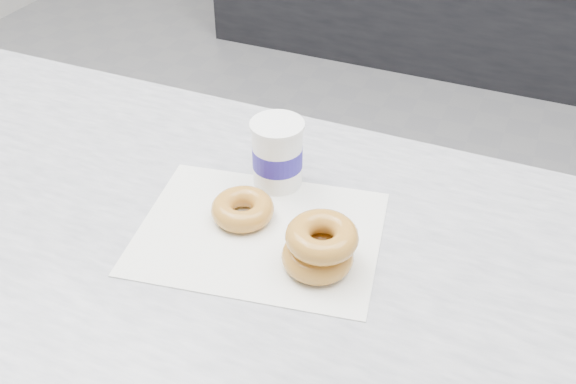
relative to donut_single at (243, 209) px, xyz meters
name	(u,v)px	position (x,y,z in m)	size (l,w,h in m)	color
ground	(292,334)	(-0.14, 0.52, -0.92)	(5.00, 5.00, 0.00)	gray
wax_paper	(259,232)	(0.04, -0.02, -0.02)	(0.34, 0.26, 0.00)	white
donut_single	(243,209)	(0.00, 0.00, 0.00)	(0.09, 0.09, 0.03)	gold
donut_stack	(320,247)	(0.14, -0.05, 0.02)	(0.14, 0.14, 0.07)	gold
coffee_cup	(277,153)	(0.01, 0.10, 0.04)	(0.09, 0.09, 0.11)	white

